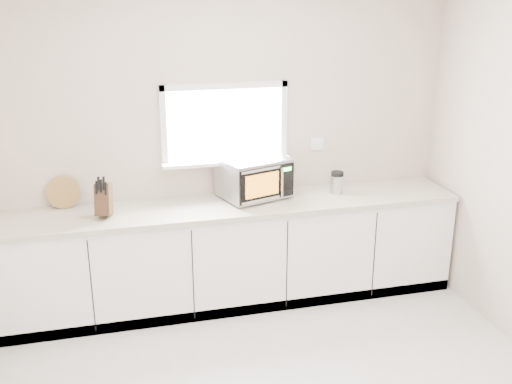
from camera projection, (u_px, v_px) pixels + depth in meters
name	position (u px, v px, depth m)	size (l,w,h in m)	color
back_wall	(225.00, 144.00, 5.21)	(4.00, 0.17, 2.70)	beige
cabinets	(233.00, 255.00, 5.24)	(3.92, 0.60, 0.88)	white
countertop	(233.00, 206.00, 5.08)	(3.92, 0.64, 0.04)	beige
microwave	(254.00, 177.00, 5.17)	(0.65, 0.57, 0.36)	black
knife_block	(104.00, 199.00, 4.75)	(0.16, 0.26, 0.35)	#412A17
cutting_board	(63.00, 192.00, 4.94)	(0.27, 0.27, 0.02)	olive
coffee_grinder	(337.00, 182.00, 5.31)	(0.14, 0.14, 0.20)	#A8AAAF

